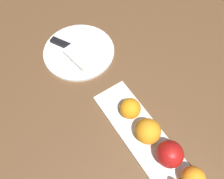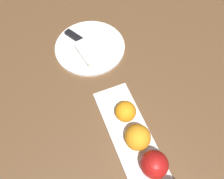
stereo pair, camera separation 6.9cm
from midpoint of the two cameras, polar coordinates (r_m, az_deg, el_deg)
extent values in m
plane|color=brown|center=(0.67, 12.26, -15.71)|extent=(2.40, 2.40, 0.00)
cube|color=white|center=(0.66, 10.49, -17.26)|extent=(0.48, 0.11, 0.01)
sphere|color=#A81513|center=(0.62, 13.99, -18.27)|extent=(0.07, 0.07, 0.07)
sphere|color=orange|center=(0.66, 6.43, -5.84)|extent=(0.06, 0.06, 0.06)
sphere|color=orange|center=(0.63, 9.70, -12.15)|extent=(0.07, 0.07, 0.07)
cylinder|color=white|center=(0.83, -3.24, 10.54)|extent=(0.25, 0.25, 0.01)
cube|color=white|center=(0.80, -2.50, 9.77)|extent=(0.12, 0.11, 0.03)
cube|color=silver|center=(0.83, -3.91, 10.85)|extent=(0.14, 0.09, 0.00)
cube|color=black|center=(0.86, -7.02, 12.93)|extent=(0.09, 0.06, 0.01)
camera|label=1|loc=(0.03, -87.13, 5.04)|focal=36.06mm
camera|label=2|loc=(0.03, 92.87, -5.04)|focal=36.06mm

